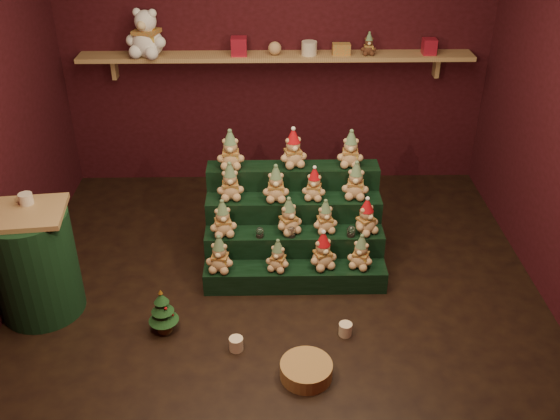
{
  "coord_description": "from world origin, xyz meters",
  "views": [
    {
      "loc": [
        -0.06,
        -3.73,
        2.99
      ],
      "look_at": [
        0.01,
        0.25,
        0.63
      ],
      "focal_mm": 40.0,
      "sensor_mm": 36.0,
      "label": 1
    }
  ],
  "objects_px": {
    "riser_tier_front": "(295,277)",
    "snow_globe_a": "(260,232)",
    "wicker_basket": "(306,370)",
    "mug_right": "(345,329)",
    "side_table": "(35,263)",
    "brown_bear": "(369,44)",
    "snow_globe_b": "(291,232)",
    "white_bear": "(146,26)",
    "mug_left": "(236,344)",
    "mini_christmas_tree": "(163,311)",
    "snow_globe_c": "(351,231)"
  },
  "relations": [
    {
      "from": "brown_bear",
      "to": "riser_tier_front",
      "type": "bearing_deg",
      "value": -112.23
    },
    {
      "from": "snow_globe_c",
      "to": "brown_bear",
      "type": "distance_m",
      "value": 1.86
    },
    {
      "from": "snow_globe_b",
      "to": "mug_right",
      "type": "relative_size",
      "value": 0.95
    },
    {
      "from": "snow_globe_a",
      "to": "snow_globe_c",
      "type": "bearing_deg",
      "value": 0.0
    },
    {
      "from": "snow_globe_a",
      "to": "white_bear",
      "type": "height_order",
      "value": "white_bear"
    },
    {
      "from": "white_bear",
      "to": "mug_right",
      "type": "bearing_deg",
      "value": -40.29
    },
    {
      "from": "snow_globe_a",
      "to": "brown_bear",
      "type": "bearing_deg",
      "value": 57.44
    },
    {
      "from": "snow_globe_b",
      "to": "mini_christmas_tree",
      "type": "xyz_separation_m",
      "value": [
        -0.91,
        -0.65,
        -0.23
      ]
    },
    {
      "from": "snow_globe_a",
      "to": "brown_bear",
      "type": "height_order",
      "value": "brown_bear"
    },
    {
      "from": "side_table",
      "to": "mug_right",
      "type": "distance_m",
      "value": 2.25
    },
    {
      "from": "riser_tier_front",
      "to": "snow_globe_a",
      "type": "relative_size",
      "value": 17.05
    },
    {
      "from": "snow_globe_c",
      "to": "mug_right",
      "type": "bearing_deg",
      "value": -98.15
    },
    {
      "from": "snow_globe_c",
      "to": "mug_right",
      "type": "xyz_separation_m",
      "value": [
        -0.1,
        -0.72,
        -0.36
      ]
    },
    {
      "from": "snow_globe_b",
      "to": "wicker_basket",
      "type": "xyz_separation_m",
      "value": [
        0.06,
        -1.11,
        -0.35
      ]
    },
    {
      "from": "side_table",
      "to": "brown_bear",
      "type": "xyz_separation_m",
      "value": [
        2.57,
        1.93,
        1.0
      ]
    },
    {
      "from": "side_table",
      "to": "snow_globe_a",
      "type": "bearing_deg",
      "value": 7.25
    },
    {
      "from": "mug_right",
      "to": "wicker_basket",
      "type": "height_order",
      "value": "wicker_basket"
    },
    {
      "from": "side_table",
      "to": "white_bear",
      "type": "xyz_separation_m",
      "value": [
        0.59,
        1.93,
        1.17
      ]
    },
    {
      "from": "mug_left",
      "to": "wicker_basket",
      "type": "relative_size",
      "value": 0.28
    },
    {
      "from": "snow_globe_a",
      "to": "snow_globe_b",
      "type": "relative_size",
      "value": 0.92
    },
    {
      "from": "wicker_basket",
      "to": "brown_bear",
      "type": "relative_size",
      "value": 1.72
    },
    {
      "from": "side_table",
      "to": "mug_left",
      "type": "distance_m",
      "value": 1.55
    },
    {
      "from": "snow_globe_b",
      "to": "wicker_basket",
      "type": "relative_size",
      "value": 0.26
    },
    {
      "from": "snow_globe_b",
      "to": "brown_bear",
      "type": "distance_m",
      "value": 1.98
    },
    {
      "from": "mug_left",
      "to": "snow_globe_b",
      "type": "bearing_deg",
      "value": 64.83
    },
    {
      "from": "wicker_basket",
      "to": "mug_right",
      "type": "bearing_deg",
      "value": 53.1
    },
    {
      "from": "wicker_basket",
      "to": "riser_tier_front",
      "type": "bearing_deg",
      "value": 92.2
    },
    {
      "from": "snow_globe_c",
      "to": "white_bear",
      "type": "relative_size",
      "value": 0.17
    },
    {
      "from": "snow_globe_a",
      "to": "mug_right",
      "type": "relative_size",
      "value": 0.87
    },
    {
      "from": "mug_right",
      "to": "side_table",
      "type": "bearing_deg",
      "value": 171.63
    },
    {
      "from": "wicker_basket",
      "to": "white_bear",
      "type": "relative_size",
      "value": 0.65
    },
    {
      "from": "snow_globe_b",
      "to": "mini_christmas_tree",
      "type": "bearing_deg",
      "value": -144.6
    },
    {
      "from": "snow_globe_c",
      "to": "mini_christmas_tree",
      "type": "xyz_separation_m",
      "value": [
        -1.38,
        -0.65,
        -0.23
      ]
    },
    {
      "from": "side_table",
      "to": "mug_right",
      "type": "height_order",
      "value": "side_table"
    },
    {
      "from": "snow_globe_a",
      "to": "white_bear",
      "type": "relative_size",
      "value": 0.16
    },
    {
      "from": "snow_globe_c",
      "to": "snow_globe_a",
      "type": "bearing_deg",
      "value": 180.0
    },
    {
      "from": "side_table",
      "to": "mini_christmas_tree",
      "type": "bearing_deg",
      "value": -22.23
    },
    {
      "from": "side_table",
      "to": "wicker_basket",
      "type": "height_order",
      "value": "side_table"
    },
    {
      "from": "brown_bear",
      "to": "side_table",
      "type": "bearing_deg",
      "value": -142.59
    },
    {
      "from": "riser_tier_front",
      "to": "white_bear",
      "type": "bearing_deg",
      "value": 126.82
    },
    {
      "from": "mug_right",
      "to": "mini_christmas_tree",
      "type": "bearing_deg",
      "value": 177.08
    },
    {
      "from": "white_bear",
      "to": "brown_bear",
      "type": "xyz_separation_m",
      "value": [
        1.98,
        0.0,
        -0.16
      ]
    },
    {
      "from": "snow_globe_b",
      "to": "white_bear",
      "type": "distance_m",
      "value": 2.3
    },
    {
      "from": "mini_christmas_tree",
      "to": "brown_bear",
      "type": "height_order",
      "value": "brown_bear"
    },
    {
      "from": "riser_tier_front",
      "to": "brown_bear",
      "type": "bearing_deg",
      "value": 67.21
    },
    {
      "from": "mug_left",
      "to": "brown_bear",
      "type": "relative_size",
      "value": 0.49
    },
    {
      "from": "snow_globe_a",
      "to": "side_table",
      "type": "relative_size",
      "value": 0.1
    },
    {
      "from": "riser_tier_front",
      "to": "mug_left",
      "type": "bearing_deg",
      "value": -121.67
    },
    {
      "from": "wicker_basket",
      "to": "brown_bear",
      "type": "bearing_deg",
      "value": 75.66
    },
    {
      "from": "snow_globe_b",
      "to": "mug_left",
      "type": "xyz_separation_m",
      "value": [
        -0.4,
        -0.85,
        -0.36
      ]
    }
  ]
}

